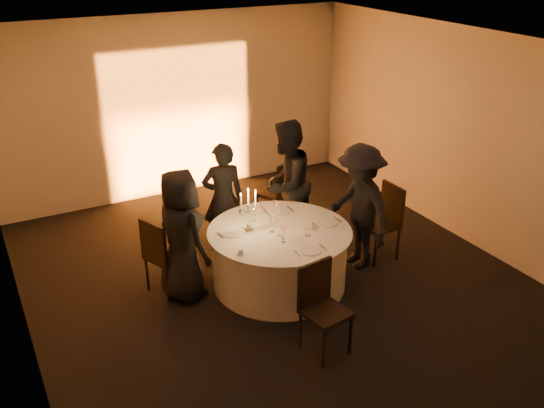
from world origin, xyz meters
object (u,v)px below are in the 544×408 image
chair_back_right (280,189)px  coffee_cup (241,251)px  chair_left (162,252)px  banquet_table (279,258)px  candelabra (249,216)px  chair_right (385,217)px  chair_back_left (183,214)px  guest_left (181,235)px  chair_front (321,303)px  guest_right (360,207)px  guest_back_right (286,184)px  guest_back_left (223,198)px

chair_back_right → coffee_cup: (-1.52, -1.84, 0.21)m
chair_left → banquet_table: bearing=-133.3°
chair_back_right → candelabra: bearing=22.6°
chair_right → coffee_cup: bearing=-83.6°
chair_right → coffee_cup: (-2.30, -0.28, 0.21)m
chair_back_left → guest_left: 1.39m
chair_front → chair_back_left: bearing=90.3°
chair_back_right → chair_right: chair_right is taller
chair_back_left → chair_right: bearing=167.1°
chair_back_right → coffee_cup: 2.39m
chair_right → guest_right: size_ratio=0.61×
guest_left → guest_right: bearing=-115.2°
chair_back_right → chair_back_left: bearing=-28.8°
chair_left → chair_back_left: (0.67, 1.09, -0.09)m
chair_back_left → chair_right: (2.32, -1.61, 0.11)m
guest_back_right → candelabra: bearing=6.1°
banquet_table → chair_front: 1.37m
chair_back_left → guest_left: bearing=91.8°
chair_right → guest_back_right: bearing=-135.0°
chair_back_right → guest_back_right: guest_back_right is taller
banquet_table → chair_back_left: bearing=113.5°
candelabra → chair_front: bearing=-85.8°
guest_back_left → chair_back_left: bearing=-31.4°
chair_left → chair_right: size_ratio=0.96×
chair_left → chair_back_right: (2.21, 1.03, 0.02)m
coffee_cup → candelabra: candelabra is taller
guest_left → guest_back_left: guest_left is taller
chair_left → guest_back_right: (1.99, 0.45, 0.35)m
chair_back_left → chair_back_right: 1.54m
guest_right → guest_back_left: bearing=-132.1°
guest_back_right → coffee_cup: bearing=11.0°
banquet_table → chair_left: size_ratio=1.79×
chair_right → coffee_cup: 2.32m
guest_right → guest_back_right: bearing=-152.7°
coffee_cup → chair_right: bearing=7.1°
chair_back_left → guest_back_right: bearing=176.1°
guest_back_right → candelabra: size_ratio=3.16×
chair_front → guest_left: guest_left is taller
guest_back_right → guest_right: guest_back_right is taller
chair_left → guest_left: guest_left is taller
chair_back_left → guest_back_left: size_ratio=0.54×
chair_left → candelabra: (1.03, -0.34, 0.40)m
banquet_table → chair_back_right: (0.84, 1.54, 0.20)m
banquet_table → guest_back_right: bearing=56.9°
chair_back_right → coffee_cup: bearing=24.0°
banquet_table → coffee_cup: bearing=-156.0°
candelabra → chair_back_right: bearing=49.1°
candelabra → guest_right: bearing=-7.7°
chair_right → chair_back_left: bearing=-125.5°
banquet_table → candelabra: size_ratio=3.10×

